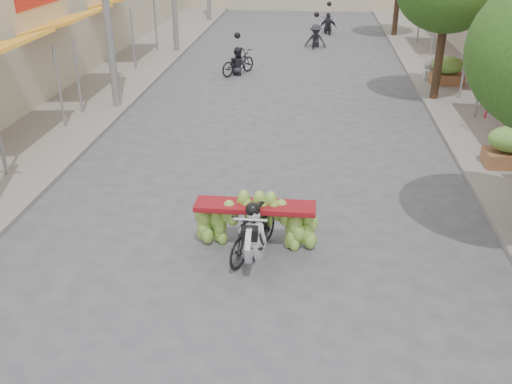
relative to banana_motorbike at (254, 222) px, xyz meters
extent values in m
plane|color=#505055|center=(-0.15, -3.37, -0.67)|extent=(120.00, 120.00, 0.00)
cube|color=gray|center=(-7.15, 11.63, -0.61)|extent=(4.00, 60.00, 0.12)
cube|color=gray|center=(6.85, 11.63, -0.61)|extent=(4.00, 60.00, 0.12)
cylinder|color=slate|center=(-6.45, 6.43, 0.61)|extent=(0.08, 0.08, 2.55)
cube|color=#FEAB2A|center=(-7.27, 9.63, 2.08)|extent=(1.77, 4.00, 0.53)
cylinder|color=slate|center=(-6.45, 7.83, 0.61)|extent=(0.08, 0.08, 2.55)
cylinder|color=slate|center=(-6.45, 11.43, 0.61)|extent=(0.08, 0.08, 2.55)
cylinder|color=slate|center=(-6.45, 13.83, 0.61)|extent=(0.08, 0.08, 2.55)
cylinder|color=slate|center=(-6.45, 17.43, 0.61)|extent=(0.08, 0.08, 2.55)
cylinder|color=slate|center=(6.15, 8.53, 0.61)|extent=(0.08, 0.08, 2.55)
cube|color=#B01917|center=(6.97, 12.63, 2.08)|extent=(1.77, 4.20, 0.53)
cylinder|color=slate|center=(6.15, 10.73, 0.61)|extent=(0.08, 0.08, 2.55)
cylinder|color=slate|center=(6.15, 14.53, 0.61)|extent=(0.08, 0.08, 2.55)
cylinder|color=slate|center=(6.15, 16.73, 0.61)|extent=(0.08, 0.08, 2.55)
cylinder|color=slate|center=(6.15, 20.53, 0.61)|extent=(0.08, 0.08, 2.55)
cylinder|color=#3A2719|center=(5.25, 10.63, 0.93)|extent=(0.28, 0.28, 3.20)
cylinder|color=#3A2719|center=(5.25, 22.63, 0.93)|extent=(0.28, 0.28, 3.20)
cube|color=brown|center=(6.05, 4.63, -0.30)|extent=(1.20, 0.80, 0.50)
cube|color=brown|center=(6.05, 12.63, -0.30)|extent=(1.20, 0.80, 0.50)
ellipsoid|color=#629738|center=(6.05, 12.63, 0.28)|extent=(1.20, 0.88, 0.66)
imported|color=black|center=(0.00, -0.13, -0.15)|extent=(1.16, 1.81, 1.03)
cylinder|color=silver|center=(0.00, -0.78, -0.05)|extent=(0.10, 0.66, 0.66)
cube|color=black|center=(0.00, -0.68, 0.13)|extent=(0.28, 0.22, 0.22)
cylinder|color=silver|center=(0.00, -0.58, 0.35)|extent=(0.60, 0.05, 0.05)
cube|color=maroon|center=(0.00, 0.22, 0.21)|extent=(2.31, 0.55, 0.10)
imported|color=silver|center=(0.00, -0.18, 0.40)|extent=(0.55, 0.41, 1.53)
sphere|color=black|center=(0.00, -0.21, 1.13)|extent=(0.28, 0.28, 0.28)
imported|color=#AF1731|center=(5.92, 6.62, 1.84)|extent=(2.26, 2.26, 1.80)
imported|color=silver|center=(5.55, 13.31, 0.32)|extent=(0.97, 0.94, 1.72)
imported|color=black|center=(-2.10, 13.71, -0.17)|extent=(1.53, 1.84, 1.00)
imported|color=#27282F|center=(-2.10, 13.71, 0.46)|extent=(0.93, 0.84, 1.65)
sphere|color=black|center=(-2.10, 13.71, 0.91)|extent=(0.26, 0.26, 0.26)
imported|color=black|center=(1.04, 19.48, -0.18)|extent=(0.72, 1.70, 0.97)
imported|color=#27282F|center=(1.04, 19.48, 0.46)|extent=(1.13, 0.71, 1.65)
sphere|color=black|center=(1.04, 19.48, 0.91)|extent=(0.26, 0.26, 0.26)
imported|color=black|center=(1.71, 23.36, -0.24)|extent=(0.78, 1.57, 0.85)
imported|color=#27282F|center=(1.71, 23.36, 0.46)|extent=(1.04, 0.69, 1.65)
sphere|color=black|center=(1.71, 23.36, 0.91)|extent=(0.26, 0.26, 0.26)
camera|label=1|loc=(0.99, -9.39, 5.18)|focal=40.00mm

